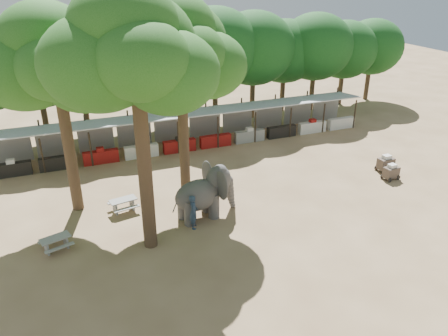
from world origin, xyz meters
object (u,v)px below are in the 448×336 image
object	(u,v)px
picnic_table_far	(123,203)
cart_front	(391,172)
elephant	(205,192)
handler	(193,212)
yard_tree_back	(176,49)
cart_back	(386,163)
yard_tree_left	(52,60)
picnic_table_near	(56,242)
yard_tree_center	(131,52)

from	to	relation	value
picnic_table_far	cart_front	world-z (taller)	cart_front
elephant	handler	distance (m)	1.43
yard_tree_back	cart_back	size ratio (longest dim) A/B	9.78
cart_back	yard_tree_left	bearing A→B (deg)	171.28
cart_front	yard_tree_left	bearing A→B (deg)	162.09
picnic_table_near	picnic_table_far	distance (m)	4.40
yard_tree_center	handler	bearing A→B (deg)	11.93
yard_tree_center	handler	world-z (taller)	yard_tree_center
yard_tree_left	cart_front	world-z (taller)	yard_tree_left
picnic_table_near	cart_front	xyz separation A→B (m)	(20.15, 0.36, 0.06)
handler	elephant	bearing A→B (deg)	-30.11
yard_tree_left	picnic_table_near	bearing A→B (deg)	-106.27
yard_tree_center	elephant	bearing A→B (deg)	22.65
handler	cart_front	bearing A→B (deg)	-70.15
yard_tree_left	cart_back	bearing A→B (deg)	-7.10
yard_tree_center	cart_front	distance (m)	18.27
yard_tree_back	cart_back	xyz separation A→B (m)	(13.53, -1.43, -7.99)
yard_tree_center	yard_tree_back	size ratio (longest dim) A/B	1.06
elephant	cart_front	world-z (taller)	elephant
elephant	picnic_table_near	bearing A→B (deg)	173.98
handler	yard_tree_back	bearing A→B (deg)	8.99
yard_tree_back	picnic_table_far	distance (m)	8.82
picnic_table_far	yard_tree_center	bearing A→B (deg)	-92.13
yard_tree_left	cart_front	distance (m)	20.81
cart_front	picnic_table_far	bearing A→B (deg)	165.34
yard_tree_center	cart_front	bearing A→B (deg)	5.06
picnic_table_far	yard_tree_back	bearing A→B (deg)	-3.72
handler	cart_back	distance (m)	14.11
cart_front	handler	bearing A→B (deg)	176.49
handler	cart_back	world-z (taller)	handler
yard_tree_left	handler	distance (m)	10.18
picnic_table_far	cart_back	world-z (taller)	cart_back
yard_tree_back	yard_tree_left	bearing A→B (deg)	170.54
picnic_table_near	cart_front	bearing A→B (deg)	-15.76
yard_tree_left	picnic_table_near	world-z (taller)	yard_tree_left
yard_tree_back	cart_back	world-z (taller)	yard_tree_back
yard_tree_center	elephant	world-z (taller)	yard_tree_center
yard_tree_back	picnic_table_far	world-z (taller)	yard_tree_back
yard_tree_center	yard_tree_back	distance (m)	5.04
yard_tree_center	cart_back	world-z (taller)	yard_tree_center
handler	picnic_table_near	size ratio (longest dim) A/B	1.12
picnic_table_near	cart_back	xyz separation A→B (m)	(20.68, 1.51, 0.10)
handler	picnic_table_near	distance (m)	6.75
yard_tree_center	handler	xyz separation A→B (m)	(2.57, 0.54, -8.27)
yard_tree_left	cart_front	size ratio (longest dim) A/B	9.69
picnic_table_far	yard_tree_left	bearing A→B (deg)	139.25
yard_tree_left	cart_back	xyz separation A→B (m)	(19.53, -2.43, -7.65)
picnic_table_near	yard_tree_left	bearing A→B (deg)	56.96
yard_tree_center	handler	size ratio (longest dim) A/B	6.44
elephant	cart_back	size ratio (longest dim) A/B	3.23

